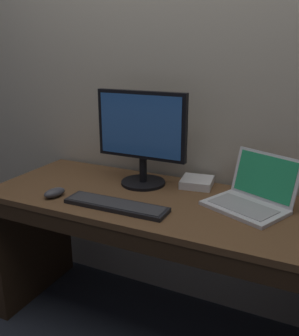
% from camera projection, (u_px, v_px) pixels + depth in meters
% --- Properties ---
extents(ground_plane, '(14.00, 14.00, 0.00)m').
position_uv_depth(ground_plane, '(162.00, 331.00, 1.93)').
color(ground_plane, '#2D333D').
extents(back_wall, '(5.20, 0.04, 3.01)m').
position_uv_depth(back_wall, '(195.00, 24.00, 1.78)').
color(back_wall, '#ADA38E').
rests_on(back_wall, ground).
extents(desk, '(1.67, 0.63, 0.74)m').
position_uv_depth(desk, '(162.00, 245.00, 1.77)').
color(desk, brown).
rests_on(desk, ground).
extents(laptop_silver, '(0.40, 0.38, 0.22)m').
position_uv_depth(laptop_silver, '(250.00, 198.00, 1.61)').
color(laptop_silver, silver).
rests_on(laptop_silver, desk).
extents(external_monitor, '(0.46, 0.22, 0.47)m').
position_uv_depth(external_monitor, '(142.00, 134.00, 1.80)').
color(external_monitor, black).
rests_on(external_monitor, desk).
extents(wired_keyboard, '(0.47, 0.12, 0.02)m').
position_uv_depth(wired_keyboard, '(116.00, 205.00, 1.61)').
color(wired_keyboard, black).
rests_on(wired_keyboard, desk).
extents(computer_mouse, '(0.08, 0.12, 0.04)m').
position_uv_depth(computer_mouse, '(55.00, 193.00, 1.73)').
color(computer_mouse, '#38383D').
rests_on(computer_mouse, desk).
extents(external_drive_box, '(0.17, 0.17, 0.04)m').
position_uv_depth(external_drive_box, '(197.00, 182.00, 1.86)').
color(external_drive_box, silver).
rests_on(external_drive_box, desk).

